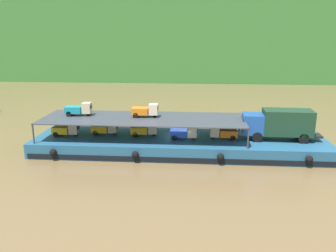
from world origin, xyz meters
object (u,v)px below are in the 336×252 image
(mini_truck_lower_stern, at_px, (66,129))
(mini_truck_lower_fore, at_px, (184,133))
(covered_lorry, at_px, (279,123))
(mini_truck_lower_aft, at_px, (105,128))
(mini_truck_lower_mid, at_px, (145,129))
(mini_truck_upper_stern, at_px, (79,109))
(mini_truck_upper_mid, at_px, (145,110))
(cargo_barge, at_px, (179,144))
(mini_truck_lower_bow, at_px, (223,132))

(mini_truck_lower_stern, bearing_deg, mini_truck_lower_fore, -1.06)
(covered_lorry, bearing_deg, mini_truck_lower_aft, 178.43)
(mini_truck_lower_mid, distance_m, mini_truck_upper_stern, 7.31)
(mini_truck_lower_mid, relative_size, mini_truck_upper_mid, 1.02)
(mini_truck_lower_aft, bearing_deg, cargo_barge, -3.78)
(mini_truck_lower_fore, relative_size, mini_truck_upper_mid, 1.01)
(covered_lorry, xyz_separation_m, mini_truck_lower_stern, (-21.92, -0.34, -1.00))
(mini_truck_lower_stern, height_order, mini_truck_upper_mid, mini_truck_upper_mid)
(mini_truck_lower_stern, relative_size, mini_truck_lower_fore, 0.99)
(mini_truck_lower_mid, bearing_deg, cargo_barge, -5.74)
(covered_lorry, height_order, mini_truck_lower_fore, covered_lorry)
(cargo_barge, xyz_separation_m, mini_truck_lower_mid, (-3.68, 0.37, 1.44))
(mini_truck_lower_mid, xyz_separation_m, mini_truck_upper_mid, (0.10, 0.16, 2.00))
(cargo_barge, xyz_separation_m, covered_lorry, (10.03, 0.03, 2.45))
(mini_truck_lower_mid, bearing_deg, mini_truck_upper_stern, 177.69)
(mini_truck_lower_aft, bearing_deg, covered_lorry, -1.57)
(cargo_barge, xyz_separation_m, mini_truck_lower_aft, (-7.93, 0.52, 1.44))
(mini_truck_upper_stern, height_order, mini_truck_upper_mid, same)
(cargo_barge, bearing_deg, mini_truck_lower_fore, -46.93)
(mini_truck_lower_bow, bearing_deg, mini_truck_lower_fore, -174.79)
(mini_truck_lower_aft, xyz_separation_m, mini_truck_lower_mid, (4.24, -0.15, 0.00))
(covered_lorry, relative_size, mini_truck_upper_mid, 2.88)
(covered_lorry, xyz_separation_m, mini_truck_lower_aft, (-17.95, 0.49, -1.00))
(cargo_barge, bearing_deg, mini_truck_upper_stern, 176.51)
(covered_lorry, distance_m, mini_truck_lower_stern, 21.94)
(covered_lorry, distance_m, mini_truck_lower_fore, 9.59)
(mini_truck_lower_mid, bearing_deg, mini_truck_lower_bow, -3.90)
(mini_truck_lower_aft, relative_size, mini_truck_upper_stern, 0.99)
(cargo_barge, height_order, mini_truck_upper_stern, mini_truck_upper_stern)
(mini_truck_upper_stern, bearing_deg, mini_truck_lower_stern, -140.75)
(mini_truck_lower_stern, relative_size, mini_truck_lower_mid, 0.98)
(mini_truck_lower_aft, distance_m, mini_truck_upper_stern, 3.43)
(covered_lorry, xyz_separation_m, mini_truck_lower_bow, (-5.59, -0.21, -1.00))
(mini_truck_lower_aft, relative_size, mini_truck_lower_bow, 1.00)
(covered_lorry, distance_m, mini_truck_upper_stern, 20.77)
(covered_lorry, relative_size, mini_truck_lower_bow, 2.87)
(mini_truck_lower_bow, xyz_separation_m, mini_truck_upper_mid, (-8.02, 0.71, 2.00))
(mini_truck_lower_aft, height_order, mini_truck_lower_bow, same)
(cargo_barge, height_order, mini_truck_lower_mid, mini_truck_lower_mid)
(covered_lorry, relative_size, mini_truck_lower_stern, 2.88)
(mini_truck_lower_stern, distance_m, mini_truck_lower_fore, 12.40)
(covered_lorry, height_order, mini_truck_lower_aft, covered_lorry)
(mini_truck_lower_bow, bearing_deg, mini_truck_lower_stern, -179.55)
(mini_truck_lower_mid, distance_m, mini_truck_upper_mid, 2.01)
(mini_truck_lower_aft, relative_size, mini_truck_upper_mid, 1.00)
(mini_truck_lower_bow, relative_size, mini_truck_upper_stern, 0.99)
(mini_truck_lower_aft, distance_m, mini_truck_lower_fore, 8.50)
(mini_truck_lower_stern, xyz_separation_m, mini_truck_upper_mid, (8.31, 0.84, 2.00))
(mini_truck_lower_aft, height_order, mini_truck_upper_stern, mini_truck_upper_stern)
(mini_truck_lower_mid, xyz_separation_m, mini_truck_lower_bow, (8.12, -0.55, 0.00))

